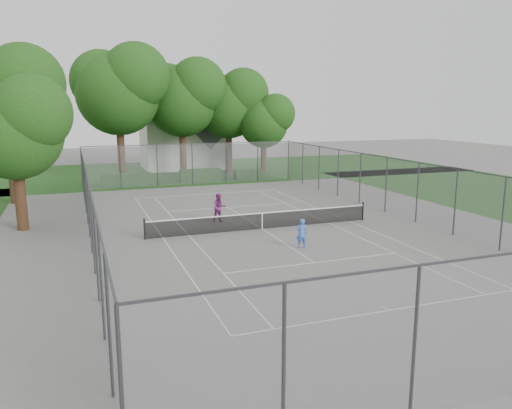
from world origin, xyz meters
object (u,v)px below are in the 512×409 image
object	(u,v)px
tennis_net	(262,220)
woman_player	(219,208)
house	(183,128)
girl_player	(302,233)

from	to	relation	value
tennis_net	woman_player	bearing A→B (deg)	125.70
tennis_net	house	xyz separation A→B (m)	(1.81, 28.91, 3.85)
tennis_net	woman_player	xyz separation A→B (m)	(-1.75, 2.44, 0.34)
house	girl_player	world-z (taller)	house
house	girl_player	size ratio (longest dim) A/B	7.56
girl_player	woman_player	world-z (taller)	woman_player
woman_player	house	bearing A→B (deg)	80.20
tennis_net	house	size ratio (longest dim) A/B	1.19
woman_player	tennis_net	bearing A→B (deg)	-56.45
tennis_net	woman_player	distance (m)	3.02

